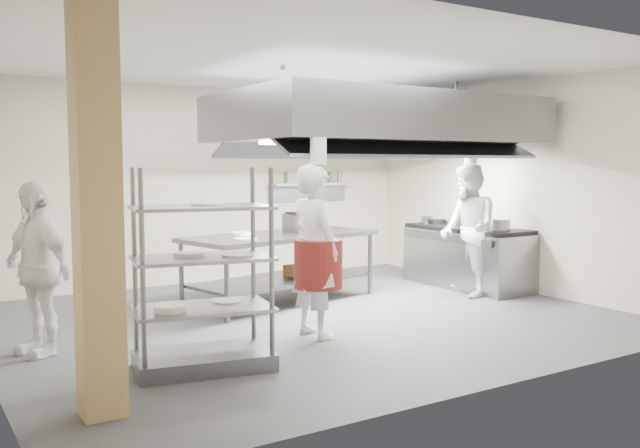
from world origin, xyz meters
TOP-DOWN VIEW (x-y plane):
  - floor at (0.00, 0.00)m, footprint 7.00×7.00m
  - ceiling at (0.00, 0.00)m, footprint 7.00×7.00m
  - wall_back at (0.00, 3.00)m, footprint 7.00×0.00m
  - wall_right at (3.50, 0.00)m, footprint 0.00×6.00m
  - column at (-2.90, -1.90)m, footprint 0.30×0.30m
  - exhaust_hood at (1.30, 0.40)m, footprint 4.00×2.50m
  - hood_strip_a at (0.40, 0.40)m, footprint 1.60×0.12m
  - hood_strip_b at (2.20, 0.40)m, footprint 1.60×0.12m
  - wall_shelf at (1.80, 2.84)m, footprint 1.50×0.28m
  - island at (0.18, 0.99)m, footprint 2.82×1.64m
  - island_worktop at (0.18, 0.99)m, footprint 2.82×1.64m
  - island_undershelf at (0.18, 0.99)m, footprint 2.59×1.48m
  - pass_rack at (-1.84, -1.24)m, footprint 1.31×0.91m
  - cooking_range at (3.08, 0.50)m, footprint 0.80×2.00m
  - range_top at (3.08, 0.50)m, footprint 0.78×1.96m
  - chef_head at (-0.40, -0.79)m, footprint 0.52×0.72m
  - chef_line at (2.58, -0.02)m, footprint 1.01×1.10m
  - chef_plating at (-3.00, 0.04)m, footprint 0.73×1.06m
  - griddle at (0.61, 1.08)m, footprint 0.54×0.44m
  - wicker_basket at (0.47, 1.04)m, footprint 0.37×0.28m
  - stockpot at (3.06, 0.49)m, footprint 0.27×0.27m
  - plate_stack at (-1.84, -1.24)m, footprint 0.28×0.28m

SIDE VIEW (x-z plane):
  - floor at x=0.00m, z-range 0.00..0.00m
  - island_undershelf at x=0.18m, z-range 0.28..0.32m
  - wicker_basket at x=0.47m, z-range 0.32..0.47m
  - cooking_range at x=3.08m, z-range 0.00..0.84m
  - island at x=0.18m, z-range 0.00..0.91m
  - plate_stack at x=-1.84m, z-range 0.55..0.60m
  - chef_plating at x=-3.00m, z-range 0.00..1.67m
  - range_top at x=3.08m, z-range 0.84..0.90m
  - island_worktop at x=0.18m, z-range 0.85..0.91m
  - pass_rack at x=-1.84m, z-range 0.00..1.79m
  - chef_head at x=-0.40m, z-range 0.00..1.83m
  - chef_line at x=2.58m, z-range 0.00..1.84m
  - stockpot at x=3.06m, z-range 0.90..1.09m
  - griddle at x=0.61m, z-range 0.91..1.15m
  - wall_back at x=0.00m, z-range -2.00..5.00m
  - wall_right at x=3.50m, z-range -1.50..4.50m
  - column at x=-2.90m, z-range 0.00..3.00m
  - wall_shelf at x=1.80m, z-range 1.48..1.52m
  - hood_strip_a at x=0.40m, z-range 2.06..2.10m
  - hood_strip_b at x=2.20m, z-range 2.06..2.10m
  - exhaust_hood at x=1.30m, z-range 2.10..2.70m
  - ceiling at x=0.00m, z-range 3.00..3.00m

